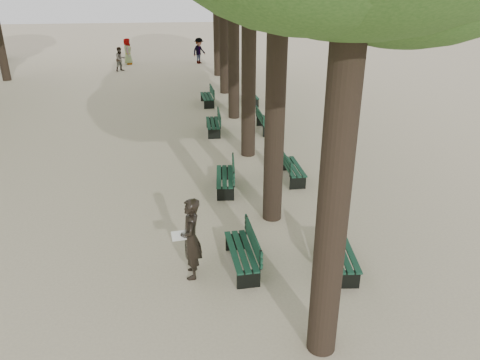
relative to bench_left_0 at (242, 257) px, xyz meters
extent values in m
plane|color=beige|center=(-0.37, -0.69, -0.27)|extent=(120.00, 120.00, 0.00)
cylinder|color=#33261C|center=(1.13, -2.69, 3.48)|extent=(0.52, 0.52, 7.50)
cylinder|color=#33261C|center=(1.13, 2.31, 3.48)|extent=(0.52, 0.52, 7.50)
cylinder|color=#33261C|center=(1.13, 7.31, 3.48)|extent=(0.52, 0.52, 7.50)
cylinder|color=#33261C|center=(1.13, 12.31, 3.48)|extent=(0.52, 0.52, 7.50)
cylinder|color=#33261C|center=(1.13, 17.31, 3.48)|extent=(0.52, 0.52, 7.50)
cylinder|color=#33261C|center=(1.13, 22.31, 3.48)|extent=(0.52, 0.52, 7.50)
cube|color=black|center=(-0.02, 0.00, -0.05)|extent=(0.63, 1.83, 0.45)
cube|color=#0D3022|center=(-0.02, 0.00, 0.18)|extent=(0.65, 1.83, 0.04)
cube|color=#0D3022|center=(0.26, 0.02, 0.45)|extent=(0.16, 1.80, 0.40)
cube|color=black|center=(-0.02, 4.32, -0.05)|extent=(0.66, 1.84, 0.45)
cube|color=#0D3022|center=(-0.02, 4.32, 0.18)|extent=(0.68, 1.84, 0.04)
cube|color=#0D3022|center=(0.26, 4.30, 0.45)|extent=(0.18, 1.80, 0.40)
cube|color=black|center=(-0.02, 10.08, -0.05)|extent=(0.54, 1.81, 0.45)
cube|color=#0D3022|center=(-0.02, 10.08, 0.18)|extent=(0.56, 1.81, 0.04)
cube|color=#0D3022|center=(0.26, 10.07, 0.45)|extent=(0.06, 1.80, 0.40)
cube|color=black|center=(-0.02, 14.77, -0.05)|extent=(0.64, 1.83, 0.45)
cube|color=#0D3022|center=(-0.02, 14.77, 0.18)|extent=(0.66, 1.83, 0.04)
cube|color=#0D3022|center=(0.26, 14.79, 0.45)|extent=(0.16, 1.80, 0.40)
cube|color=black|center=(2.28, -0.27, -0.05)|extent=(0.69, 1.84, 0.45)
cube|color=#0D3022|center=(2.28, -0.27, 0.18)|extent=(0.71, 1.84, 0.04)
cube|color=#0D3022|center=(2.00, -0.25, 0.45)|extent=(0.21, 1.80, 0.40)
cube|color=black|center=(2.28, 4.86, -0.05)|extent=(0.57, 1.81, 0.45)
cube|color=#0D3022|center=(2.28, 4.86, 0.18)|extent=(0.59, 1.81, 0.04)
cube|color=#0D3022|center=(2.00, 4.85, 0.45)|extent=(0.09, 1.80, 0.40)
cube|color=black|center=(2.28, 10.07, -0.05)|extent=(0.56, 1.81, 0.45)
cube|color=#0D3022|center=(2.28, 10.07, 0.18)|extent=(0.58, 1.81, 0.04)
cube|color=#0D3022|center=(2.00, 10.06, 0.45)|extent=(0.08, 1.80, 0.40)
cube|color=black|center=(2.28, 14.73, -0.05)|extent=(0.63, 1.83, 0.45)
cube|color=#0D3022|center=(2.28, 14.73, 0.18)|extent=(0.65, 1.83, 0.04)
cube|color=#0D3022|center=(2.00, 14.71, 0.45)|extent=(0.16, 1.80, 0.40)
imported|color=black|center=(-1.14, -0.16, 0.68)|extent=(0.40, 0.77, 1.91)
cube|color=white|center=(-1.39, -0.16, 0.78)|extent=(0.37, 0.29, 0.12)
imported|color=#262628|center=(0.07, 26.92, 0.66)|extent=(1.11, 1.13, 1.87)
imported|color=#262628|center=(-5.21, 27.23, 0.67)|extent=(0.40, 0.93, 1.88)
imported|color=#262628|center=(-5.46, 24.60, 0.54)|extent=(0.81, 0.76, 1.62)
camera|label=1|loc=(-1.12, -9.07, 6.03)|focal=35.00mm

